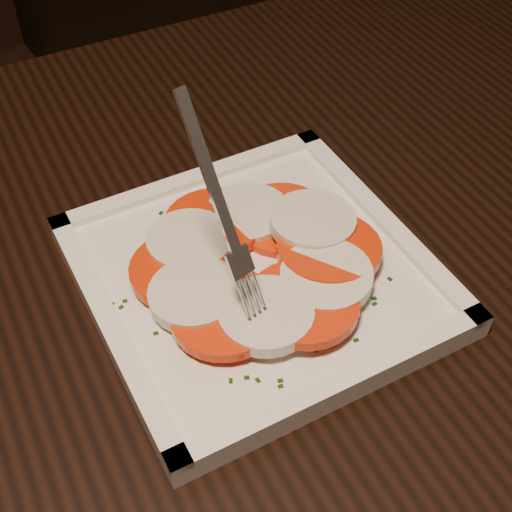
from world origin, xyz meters
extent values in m
plane|color=black|center=(0.00, 0.00, 0.00)|extent=(6.00, 6.00, 0.00)
cube|color=black|center=(-0.22, -0.29, 0.73)|extent=(1.30, 0.96, 0.04)
cylinder|color=black|center=(0.36, -0.02, 0.35)|extent=(0.06, 0.06, 0.71)
cylinder|color=black|center=(-0.22, 0.31, 0.21)|extent=(0.04, 0.04, 0.41)
cylinder|color=black|center=(-0.21, 0.67, 0.21)|extent=(0.04, 0.04, 0.41)
cube|color=white|center=(-0.31, -0.26, 0.76)|extent=(0.27, 0.27, 0.01)
cylinder|color=red|center=(-0.26, -0.23, 0.77)|extent=(0.08, 0.08, 0.01)
cylinder|color=beige|center=(-0.28, -0.21, 0.77)|extent=(0.07, 0.07, 0.01)
cylinder|color=red|center=(-0.31, -0.21, 0.77)|extent=(0.08, 0.08, 0.01)
cylinder|color=beige|center=(-0.34, -0.22, 0.77)|extent=(0.07, 0.07, 0.01)
cylinder|color=red|center=(-0.35, -0.24, 0.77)|extent=(0.08, 0.08, 0.01)
cylinder|color=beige|center=(-0.36, -0.26, 0.78)|extent=(0.07, 0.07, 0.01)
cylinder|color=red|center=(-0.35, -0.29, 0.78)|extent=(0.08, 0.08, 0.01)
cylinder|color=beige|center=(-0.33, -0.31, 0.78)|extent=(0.07, 0.07, 0.01)
cylinder|color=red|center=(-0.30, -0.32, 0.78)|extent=(0.08, 0.08, 0.01)
cylinder|color=beige|center=(-0.28, -0.31, 0.78)|extent=(0.07, 0.07, 0.01)
cylinder|color=red|center=(-0.26, -0.29, 0.78)|extent=(0.08, 0.08, 0.01)
cylinder|color=beige|center=(-0.25, -0.26, 0.78)|extent=(0.07, 0.07, 0.01)
cube|color=#19580F|center=(-0.31, -0.31, 0.78)|extent=(0.04, 0.02, 0.00)
cube|color=#19580F|center=(-0.32, -0.32, 0.78)|extent=(0.02, 0.04, 0.00)
cube|color=#19580F|center=(-0.32, -0.23, 0.78)|extent=(0.02, 0.03, 0.00)
cube|color=#19580F|center=(-0.37, -0.27, 0.78)|extent=(0.03, 0.04, 0.00)
cube|color=#19580F|center=(-0.25, -0.25, 0.78)|extent=(0.01, 0.03, 0.00)
cube|color=#19580F|center=(-0.35, -0.23, 0.78)|extent=(0.03, 0.03, 0.00)
cube|color=#19580F|center=(-0.29, -0.32, 0.78)|extent=(0.02, 0.03, 0.00)
cube|color=#19580F|center=(-0.31, -0.21, 0.78)|extent=(0.01, 0.04, 0.00)
cube|color=#19580F|center=(-0.37, -0.25, 0.78)|extent=(0.01, 0.03, 0.00)
cube|color=#19580F|center=(-0.26, -0.30, 0.78)|extent=(0.03, 0.03, 0.00)
cube|color=#13390A|center=(-0.26, -0.20, 0.77)|extent=(0.00, 0.00, 0.00)
cube|color=#13390A|center=(-0.34, -0.33, 0.77)|extent=(0.00, 0.00, 0.00)
cube|color=#13390A|center=(-0.39, -0.30, 0.77)|extent=(0.00, 0.00, 0.00)
cube|color=#13390A|center=(-0.33, -0.17, 0.77)|extent=(0.00, 0.00, 0.00)
cube|color=#13390A|center=(-0.29, -0.19, 0.77)|extent=(0.00, 0.00, 0.00)
cube|color=#13390A|center=(-0.37, -0.31, 0.77)|extent=(0.00, 0.00, 0.00)
cube|color=#13390A|center=(-0.38, -0.33, 0.77)|extent=(0.00, 0.00, 0.00)
cube|color=#13390A|center=(-0.25, -0.33, 0.77)|extent=(0.00, 0.00, 0.00)
cube|color=#13390A|center=(-0.40, -0.24, 0.77)|extent=(0.00, 0.00, 0.00)
cube|color=#13390A|center=(-0.30, -0.18, 0.77)|extent=(0.00, 0.00, 0.00)
cube|color=#13390A|center=(-0.25, -0.19, 0.77)|extent=(0.00, 0.00, 0.00)
cube|color=#13390A|center=(-0.23, -0.27, 0.77)|extent=(0.00, 0.00, 0.00)
cube|color=#13390A|center=(-0.37, -0.34, 0.77)|extent=(0.00, 0.00, 0.00)
cube|color=#13390A|center=(-0.29, -0.35, 0.77)|extent=(0.00, 0.00, 0.00)
cube|color=#13390A|center=(-0.23, -0.21, 0.77)|extent=(0.00, 0.00, 0.00)
cube|color=#13390A|center=(-0.40, -0.27, 0.77)|extent=(0.00, 0.00, 0.00)
cube|color=#13390A|center=(-0.32, -0.34, 0.77)|extent=(0.00, 0.00, 0.00)
cube|color=#13390A|center=(-0.37, -0.30, 0.77)|extent=(0.00, 0.00, 0.00)
cube|color=#13390A|center=(-0.35, -0.35, 0.77)|extent=(0.00, 0.00, 0.00)
cube|color=#13390A|center=(-0.26, -0.34, 0.77)|extent=(0.00, 0.00, 0.00)
cube|color=#13390A|center=(-0.41, -0.23, 0.77)|extent=(0.00, 0.00, 0.00)
cube|color=#13390A|center=(-0.40, -0.23, 0.77)|extent=(0.00, 0.00, 0.00)
cube|color=#13390A|center=(-0.25, -0.32, 0.77)|extent=(0.00, 0.00, 0.00)
cube|color=#13390A|center=(-0.34, -0.19, 0.77)|extent=(0.00, 0.00, 0.00)
cube|color=#13390A|center=(-0.23, -0.33, 0.77)|extent=(0.00, 0.00, 0.00)
cube|color=#13390A|center=(-0.36, -0.34, 0.77)|extent=(0.00, 0.00, 0.00)
cube|color=#13390A|center=(-0.35, -0.35, 0.77)|extent=(0.00, 0.00, 0.00)
cube|color=#13390A|center=(-0.32, -0.18, 0.77)|extent=(0.00, 0.00, 0.00)
camera|label=1|loc=(-0.51, -0.55, 1.15)|focal=50.00mm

